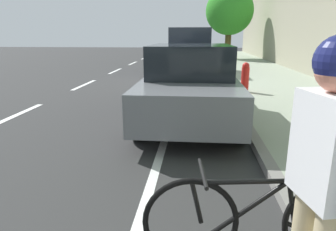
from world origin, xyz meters
The scene contains 14 objects.
ground centered at (0.00, 0.00, 0.00)m, with size 62.03×62.03×0.00m, color #313131.
sidewalk centered at (3.60, 0.00, 0.06)m, with size 3.51×38.77×0.12m, color #95A08B.
curb_edge centered at (1.77, 0.00, 0.06)m, with size 0.16×38.77×0.12m, color gray.
lane_stripe_centre centered at (-3.11, -1.48, 0.00)m, with size 0.14×35.80×0.01m.
lane_stripe_bike_edge centered at (0.30, 0.00, 0.00)m, with size 0.12×38.77×0.01m, color white.
building_facade centered at (5.61, 0.00, 2.32)m, with size 0.50×38.77×4.65m, color #9D987F.
parked_sedan_grey_second centered at (0.68, -5.56, 0.75)m, with size 1.85×4.41×1.52m.
parked_suv_dark_blue_mid centered at (0.56, 1.93, 1.03)m, with size 2.03×4.73×1.99m.
parked_sedan_silver_far centered at (0.59, 7.79, 0.75)m, with size 2.02×4.49×1.52m.
parked_sedan_black_farthest centered at (0.68, 14.19, 0.75)m, with size 1.86×4.41×1.52m.
bicycle_at_curb centered at (1.30, -9.67, 0.38)m, with size 1.76×0.46×0.78m.
cyclist_with_backpack centered at (1.53, -10.11, 1.05)m, with size 0.47×0.61×1.72m.
street_tree_mid_block centered at (2.95, 9.82, 3.23)m, with size 3.16×3.16×4.69m.
fire_hydrant centered at (2.20, -2.98, 0.55)m, with size 0.22×0.22×0.84m.
Camera 1 is at (0.79, -11.67, 1.71)m, focal length 32.12 mm.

